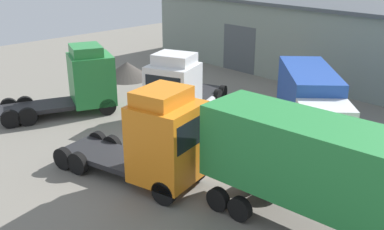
# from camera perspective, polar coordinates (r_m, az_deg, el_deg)

# --- Properties ---
(ground_plane) EXTENTS (60.00, 60.00, 0.00)m
(ground_plane) POSITION_cam_1_polar(r_m,az_deg,el_deg) (21.95, -3.60, -4.63)
(ground_plane) COLOR slate
(warehouse_building) EXTENTS (33.68, 9.35, 5.58)m
(warehouse_building) POSITION_cam_1_polar(r_m,az_deg,el_deg) (35.28, 20.00, 8.71)
(warehouse_building) COLOR gray
(warehouse_building) RESTS_ON ground_plane
(tractor_unit_white) EXTENTS (4.72, 7.01, 3.88)m
(tractor_unit_white) POSITION_cam_1_polar(r_m,az_deg,el_deg) (25.46, -1.84, 3.40)
(tractor_unit_white) COLOR silver
(tractor_unit_white) RESTS_ON ground_plane
(container_trailer_green) EXTENTS (9.49, 3.25, 4.06)m
(container_trailer_green) POSITION_cam_1_polar(r_m,az_deg,el_deg) (15.28, 17.47, -6.69)
(container_trailer_green) COLOR #28843D
(container_trailer_green) RESTS_ON ground_plane
(tractor_unit_orange) EXTENTS (7.02, 4.00, 4.24)m
(tractor_unit_orange) POSITION_cam_1_polar(r_m,az_deg,el_deg) (18.19, -4.46, -3.30)
(tractor_unit_orange) COLOR orange
(tractor_unit_orange) RESTS_ON ground_plane
(box_truck_white) EXTENTS (7.13, 7.32, 3.31)m
(box_truck_white) POSITION_cam_1_polar(r_m,az_deg,el_deg) (24.12, 14.87, 1.86)
(box_truck_white) COLOR silver
(box_truck_white) RESTS_ON ground_plane
(tractor_unit_green) EXTENTS (4.66, 6.92, 4.00)m
(tractor_unit_green) POSITION_cam_1_polar(r_m,az_deg,el_deg) (27.34, -13.69, 4.18)
(tractor_unit_green) COLOR #28843D
(tractor_unit_green) RESTS_ON ground_plane
(gravel_pile) EXTENTS (3.63, 3.63, 1.26)m
(gravel_pile) POSITION_cam_1_polar(r_m,az_deg,el_deg) (34.24, -8.26, 5.67)
(gravel_pile) COLOR #423D38
(gravel_pile) RESTS_ON ground_plane
(oil_drum) EXTENTS (0.58, 0.58, 0.88)m
(oil_drum) POSITION_cam_1_polar(r_m,az_deg,el_deg) (21.07, 4.07, -4.45)
(oil_drum) COLOR #33519E
(oil_drum) RESTS_ON ground_plane
(traffic_cone) EXTENTS (0.40, 0.40, 0.55)m
(traffic_cone) POSITION_cam_1_polar(r_m,az_deg,el_deg) (24.26, -7.63, -1.58)
(traffic_cone) COLOR black
(traffic_cone) RESTS_ON ground_plane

